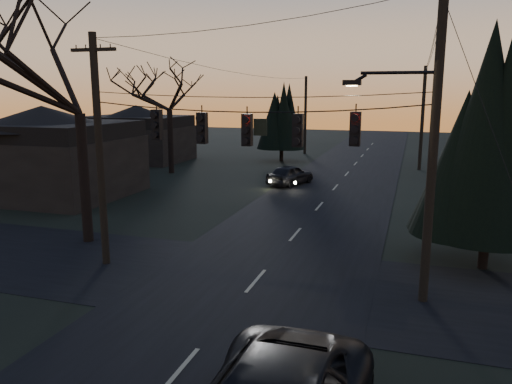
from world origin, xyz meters
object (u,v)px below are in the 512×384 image
(utility_pole_far_r, at_px, (419,170))
(utility_pole_left, at_px, (107,263))
(utility_pole_far_l, at_px, (305,154))
(evergreen_right, at_px, (494,140))
(bare_tree_left, at_px, (76,59))
(sedan_oncoming_a, at_px, (290,175))
(utility_pole_right, at_px, (423,301))

(utility_pole_far_r, bearing_deg, utility_pole_left, -112.33)
(utility_pole_far_l, bearing_deg, evergreen_right, -67.03)
(evergreen_right, bearing_deg, bare_tree_left, -174.61)
(utility_pole_left, xyz_separation_m, bare_tree_left, (-2.45, 2.28, 7.77))
(utility_pole_far_r, bearing_deg, evergreen_right, -84.92)
(bare_tree_left, bearing_deg, utility_pole_far_r, 61.54)
(utility_pole_far_r, relative_size, bare_tree_left, 0.76)
(utility_pole_far_l, distance_m, bare_tree_left, 34.69)
(utility_pole_far_r, xyz_separation_m, sedan_oncoming_a, (-8.70, -9.92, 0.71))
(utility_pole_far_l, xyz_separation_m, evergreen_right, (13.65, -32.20, 4.77))
(utility_pole_right, xyz_separation_m, evergreen_right, (2.15, 3.80, 4.77))
(utility_pole_left, bearing_deg, utility_pole_far_r, 67.67)
(utility_pole_left, relative_size, sedan_oncoming_a, 2.04)
(bare_tree_left, relative_size, sedan_oncoming_a, 2.68)
(utility_pole_far_r, distance_m, evergreen_right, 24.76)
(utility_pole_right, height_order, utility_pole_far_r, utility_pole_right)
(utility_pole_far_r, xyz_separation_m, evergreen_right, (2.15, -24.20, 4.77))
(utility_pole_right, bearing_deg, utility_pole_far_l, 107.72)
(utility_pole_far_l, bearing_deg, utility_pole_left, -90.00)
(utility_pole_left, relative_size, utility_pole_far_r, 1.00)
(utility_pole_far_l, xyz_separation_m, bare_tree_left, (-2.45, -33.72, 7.77))
(utility_pole_far_l, bearing_deg, utility_pole_right, -72.28)
(utility_pole_far_l, height_order, sedan_oncoming_a, utility_pole_far_l)
(evergreen_right, bearing_deg, utility_pole_far_l, 112.97)
(utility_pole_left, relative_size, bare_tree_left, 0.76)
(utility_pole_left, bearing_deg, evergreen_right, 15.54)
(evergreen_right, distance_m, sedan_oncoming_a, 18.39)
(bare_tree_left, bearing_deg, evergreen_right, 5.39)
(utility_pole_right, relative_size, evergreen_right, 1.20)
(utility_pole_left, bearing_deg, utility_pole_right, 0.00)
(utility_pole_right, bearing_deg, utility_pole_far_r, 90.00)
(evergreen_right, xyz_separation_m, sedan_oncoming_a, (-10.85, 14.28, -4.06))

